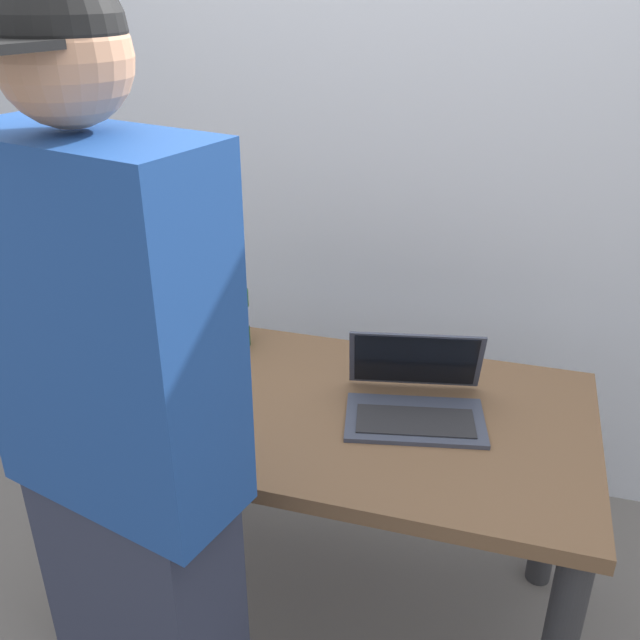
% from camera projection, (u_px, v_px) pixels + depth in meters
% --- Properties ---
extents(ground_plane, '(8.00, 8.00, 0.00)m').
position_uv_depth(ground_plane, '(323.00, 606.00, 2.20)').
color(ground_plane, slate).
rests_on(ground_plane, ground).
extents(desk, '(1.41, 0.75, 0.76)m').
position_uv_depth(desk, '(323.00, 444.00, 1.92)').
color(desk, brown).
rests_on(desk, ground).
extents(laptop, '(0.40, 0.35, 0.20)m').
position_uv_depth(laptop, '(415.00, 396.00, 1.82)').
color(laptop, '#383D4C').
rests_on(laptop, desk).
extents(beer_bottle_amber, '(0.07, 0.07, 0.28)m').
position_uv_depth(beer_bottle_amber, '(170.00, 320.00, 2.09)').
color(beer_bottle_amber, '#333333').
rests_on(beer_bottle_amber, desk).
extents(beer_bottle_green, '(0.06, 0.06, 0.31)m').
position_uv_depth(beer_bottle_green, '(186.00, 302.00, 2.15)').
color(beer_bottle_green, '#472B14').
rests_on(beer_bottle_green, desk).
extents(beer_bottle_dark, '(0.07, 0.07, 0.29)m').
position_uv_depth(beer_bottle_dark, '(239.00, 312.00, 2.12)').
color(beer_bottle_dark, '#1E5123').
rests_on(beer_bottle_dark, desk).
extents(person_figure, '(0.48, 0.33, 1.81)m').
position_uv_depth(person_figure, '(130.00, 491.00, 1.31)').
color(person_figure, '#2D3347').
rests_on(person_figure, ground).
extents(back_wall, '(6.00, 0.10, 2.60)m').
position_uv_depth(back_wall, '(394.00, 136.00, 2.37)').
color(back_wall, silver).
rests_on(back_wall, ground).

